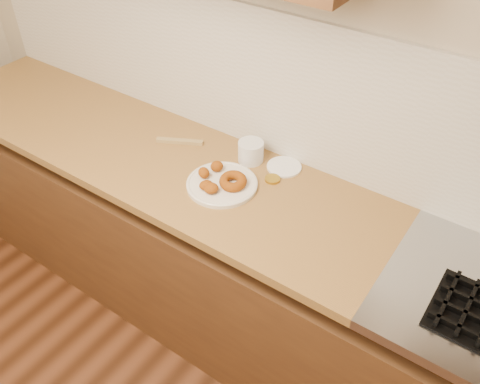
# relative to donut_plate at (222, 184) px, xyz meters

# --- Properties ---
(wall_back) EXTENTS (4.00, 0.02, 2.70)m
(wall_back) POSITION_rel_donut_plate_xyz_m (0.19, 0.33, 0.44)
(wall_back) COLOR #B6A58E
(wall_back) RESTS_ON ground
(base_cabinet) EXTENTS (3.60, 0.60, 0.77)m
(base_cabinet) POSITION_rel_donut_plate_xyz_m (0.19, 0.02, -0.52)
(base_cabinet) COLOR #523117
(base_cabinet) RESTS_ON floor
(butcher_block) EXTENTS (2.30, 0.62, 0.04)m
(butcher_block) POSITION_rel_donut_plate_xyz_m (-0.46, 0.02, -0.03)
(butcher_block) COLOR olive
(butcher_block) RESTS_ON base_cabinet
(backsplash) EXTENTS (3.60, 0.02, 0.60)m
(backsplash) POSITION_rel_donut_plate_xyz_m (0.19, 0.32, 0.29)
(backsplash) COLOR beige
(backsplash) RESTS_ON wall_back
(donut_plate) EXTENTS (0.28, 0.28, 0.02)m
(donut_plate) POSITION_rel_donut_plate_xyz_m (0.00, 0.00, 0.00)
(donut_plate) COLOR silver
(donut_plate) RESTS_ON butcher_block
(ring_donut) EXTENTS (0.15, 0.15, 0.05)m
(ring_donut) POSITION_rel_donut_plate_xyz_m (0.04, 0.01, 0.03)
(ring_donut) COLOR #894402
(ring_donut) RESTS_ON donut_plate
(fried_dough_chunks) EXTENTS (0.15, 0.19, 0.04)m
(fried_dough_chunks) POSITION_rel_donut_plate_xyz_m (-0.04, -0.02, 0.03)
(fried_dough_chunks) COLOR #894402
(fried_dough_chunks) RESTS_ON donut_plate
(plastic_tub) EXTENTS (0.12, 0.12, 0.09)m
(plastic_tub) POSITION_rel_donut_plate_xyz_m (-0.00, 0.21, 0.04)
(plastic_tub) COLOR silver
(plastic_tub) RESTS_ON butcher_block
(tub_lid) EXTENTS (0.18, 0.18, 0.01)m
(tub_lid) POSITION_rel_donut_plate_xyz_m (0.14, 0.24, -0.00)
(tub_lid) COLOR white
(tub_lid) RESTS_ON butcher_block
(brass_jar_lid) EXTENTS (0.06, 0.06, 0.01)m
(brass_jar_lid) POSITION_rel_donut_plate_xyz_m (0.14, 0.14, -0.00)
(brass_jar_lid) COLOR #AA8623
(brass_jar_lid) RESTS_ON butcher_block
(wooden_utensil) EXTENTS (0.19, 0.12, 0.02)m
(wooden_utensil) POSITION_rel_donut_plate_xyz_m (-0.33, 0.13, 0.00)
(wooden_utensil) COLOR #9B804A
(wooden_utensil) RESTS_ON butcher_block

